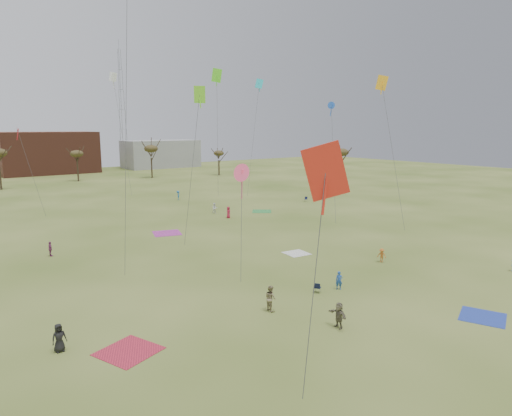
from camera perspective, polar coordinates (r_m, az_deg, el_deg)
ground at (r=38.04m, az=11.15°, el=-10.76°), size 260.00×260.00×0.00m
flyer_near_right at (r=39.15m, az=10.37°, el=-8.92°), size 0.65×0.67×1.55m
spectator_fore_b at (r=34.28m, az=1.83°, el=-11.22°), size 0.81×1.00×1.92m
spectator_fore_c at (r=32.08m, az=10.33°, el=-13.07°), size 0.67×1.70×1.79m
flyer_mid_a at (r=30.95m, az=-23.45°, el=-14.69°), size 0.91×0.63×1.77m
flyer_mid_b at (r=47.68m, az=15.47°, el=-5.73°), size 0.86×1.05×1.41m
spectator_mid_d at (r=52.64m, az=-24.37°, el=-4.69°), size 0.43×0.95×1.59m
spectator_mid_e at (r=71.76m, az=-5.20°, el=-0.03°), size 0.97×0.86×1.65m
flyer_far_b at (r=68.05m, az=-3.48°, el=-0.53°), size 0.99×0.98×1.73m
flyer_far_c at (r=85.94m, az=-9.74°, el=1.58°), size 1.10×1.29×1.73m
blanket_red at (r=29.96m, az=-15.66°, el=-16.92°), size 4.09×4.09×0.03m
blanket_blue at (r=37.26m, az=26.53°, el=-12.13°), size 3.88×3.88×0.03m
blanket_cream at (r=49.40m, az=5.10°, el=-5.69°), size 2.67×2.67×0.03m
blanket_plum at (r=59.46m, az=-11.10°, el=-3.12°), size 4.28×4.28×0.03m
blanket_olive at (r=73.34m, az=0.74°, el=-0.42°), size 4.23×4.23×0.03m
camp_chair_center at (r=38.32m, az=7.72°, el=-10.08°), size 0.73×0.72×0.87m
camp_chair_right at (r=83.51m, az=6.24°, el=1.00°), size 0.69×0.66×0.87m
kites_aloft at (r=62.14m, az=-11.89°, el=15.69°), size 67.23×69.66×25.80m
tree_line at (r=105.52m, az=-24.00°, el=5.82°), size 117.44×49.32×8.91m
building_brick at (r=147.12m, az=-24.68°, el=6.32°), size 26.00×16.00×12.00m
building_grey at (r=156.68m, az=-11.83°, el=6.66°), size 24.00×12.00×9.00m
radio_tower at (r=159.04m, az=-16.46°, el=11.81°), size 1.51×1.72×41.00m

